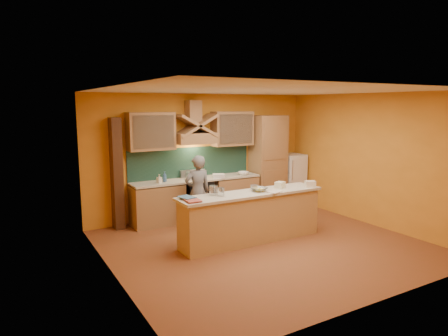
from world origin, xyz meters
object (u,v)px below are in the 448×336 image
fridge (291,179)px  kitchen_scale (254,188)px  mixing_bowl (259,189)px  stove (197,199)px  person (198,192)px

fridge → kitchen_scale: 3.01m
fridge → kitchen_scale: fridge is taller
kitchen_scale → mixing_bowl: bearing=-42.1°
stove → mixing_bowl: (0.37, -1.90, 0.53)m
kitchen_scale → fridge: bearing=52.7°
stove → fridge: bearing=0.0°
person → kitchen_scale: size_ratio=13.92×
stove → person: 0.75m
person → mixing_bowl: 1.46m
fridge → mixing_bowl: size_ratio=4.44×
fridge → person: bearing=-168.3°
kitchen_scale → mixing_bowl: 0.11m
fridge → mixing_bowl: bearing=-140.7°
kitchen_scale → person: bearing=132.4°
kitchen_scale → stove: bearing=115.4°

